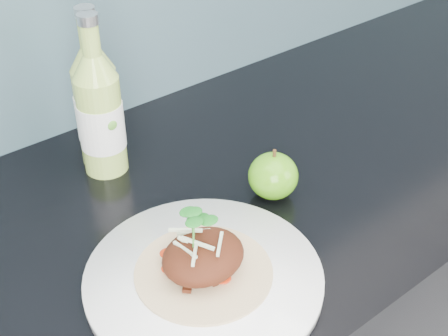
{
  "coord_description": "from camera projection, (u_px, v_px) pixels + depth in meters",
  "views": [
    {
      "loc": [
        -0.4,
        1.14,
        1.44
      ],
      "look_at": [
        0.0,
        1.62,
        1.0
      ],
      "focal_mm": 50.0,
      "sensor_mm": 36.0,
      "label": 1
    }
  ],
  "objects": [
    {
      "name": "dinner_plate",
      "position": [
        204.0,
        278.0,
        0.74
      ],
      "size": [
        0.32,
        0.32,
        0.02
      ],
      "color": "white",
      "rests_on": "kitchen_counter"
    },
    {
      "name": "pork_taco",
      "position": [
        203.0,
        255.0,
        0.72
      ],
      "size": [
        0.16,
        0.16,
        0.1
      ],
      "color": "tan",
      "rests_on": "dinner_plate"
    },
    {
      "name": "green_apple",
      "position": [
        273.0,
        176.0,
        0.87
      ],
      "size": [
        0.08,
        0.08,
        0.08
      ],
      "rotation": [
        0.0,
        0.0,
        0.18
      ],
      "color": "#36910F",
      "rests_on": "kitchen_counter"
    },
    {
      "name": "cider_bottle_left",
      "position": [
        100.0,
        115.0,
        0.89
      ],
      "size": [
        0.07,
        0.07,
        0.24
      ],
      "rotation": [
        0.0,
        0.0,
        -0.09
      ],
      "color": "#A2C652",
      "rests_on": "kitchen_counter"
    },
    {
      "name": "cider_bottle_right",
      "position": [
        97.0,
        106.0,
        0.91
      ],
      "size": [
        0.08,
        0.08,
        0.24
      ],
      "rotation": [
        0.0,
        0.0,
        0.3
      ],
      "color": "#98B54B",
      "rests_on": "kitchen_counter"
    }
  ]
}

